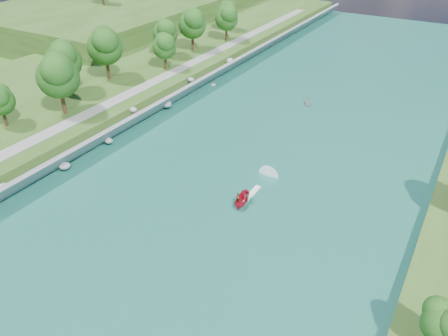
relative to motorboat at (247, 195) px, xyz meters
The scene contains 9 objects.
ground 11.22m from the motorboat, 110.68° to the right, with size 260.00×260.00×0.00m, color #2D5119.
river_water 10.34m from the motorboat, 112.53° to the left, with size 55.00×240.00×0.10m, color #185B4C.
berm_west 54.80m from the motorboat, 169.99° to the left, with size 45.00×240.00×3.50m, color #2D5119.
ridge_west 120.97m from the motorboat, 135.65° to the left, with size 60.00×120.00×9.00m, color #2D5119.
riprap_bank 31.17m from the motorboat, 163.08° to the left, with size 3.93×236.00×4.05m.
riverside_path 37.78m from the motorboat, 165.35° to the left, with size 3.00×200.00×0.10m, color gray.
trees_west 44.91m from the motorboat, behind, with size 18.06×151.48×13.67m.
motorboat is the anchor object (origin of this frame).
raft 37.62m from the motorboat, 97.99° to the left, with size 3.08×3.30×1.48m.
Camera 1 is at (27.92, -36.55, 37.95)m, focal length 35.00 mm.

